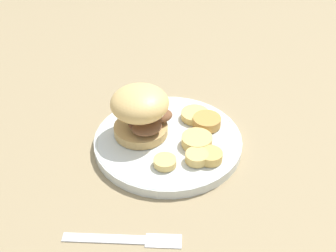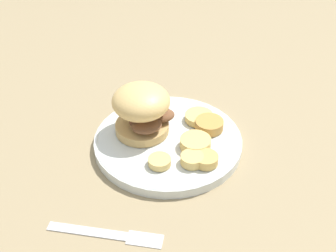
{
  "view_description": "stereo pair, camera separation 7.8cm",
  "coord_description": "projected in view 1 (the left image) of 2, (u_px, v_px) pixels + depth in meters",
  "views": [
    {
      "loc": [
        -0.48,
        0.38,
        0.52
      ],
      "look_at": [
        0.0,
        0.0,
        0.04
      ],
      "focal_mm": 50.0,
      "sensor_mm": 36.0,
      "label": 1
    },
    {
      "loc": [
        -0.53,
        0.32,
        0.52
      ],
      "look_at": [
        0.0,
        0.0,
        0.04
      ],
      "focal_mm": 50.0,
      "sensor_mm": 36.0,
      "label": 2
    }
  ],
  "objects": [
    {
      "name": "potato_round_0",
      "position": [
        195.0,
        158.0,
        0.74
      ],
      "size": [
        0.04,
        0.04,
        0.02
      ],
      "primitive_type": "cylinder",
      "color": "#DBB766",
      "rests_on": "dinner_plate"
    },
    {
      "name": "potato_round_3",
      "position": [
        195.0,
        115.0,
        0.84
      ],
      "size": [
        0.05,
        0.05,
        0.01
      ],
      "primitive_type": "cylinder",
      "color": "#DBB766",
      "rests_on": "dinner_plate"
    },
    {
      "name": "dinner_plate",
      "position": [
        168.0,
        141.0,
        0.8
      ],
      "size": [
        0.25,
        0.25,
        0.02
      ],
      "color": "silver",
      "rests_on": "ground_plane"
    },
    {
      "name": "fork",
      "position": [
        124.0,
        239.0,
        0.65
      ],
      "size": [
        0.12,
        0.14,
        0.0
      ],
      "color": "silver",
      "rests_on": "ground_plane"
    },
    {
      "name": "ground_plane",
      "position": [
        168.0,
        146.0,
        0.81
      ],
      "size": [
        4.0,
        4.0,
        0.0
      ],
      "primitive_type": "plane",
      "color": "#937F5B"
    },
    {
      "name": "potato_round_5",
      "position": [
        210.0,
        156.0,
        0.75
      ],
      "size": [
        0.04,
        0.04,
        0.01
      ],
      "primitive_type": "cylinder",
      "color": "tan",
      "rests_on": "dinner_plate"
    },
    {
      "name": "potato_round_2",
      "position": [
        165.0,
        162.0,
        0.74
      ],
      "size": [
        0.04,
        0.04,
        0.01
      ],
      "primitive_type": "cylinder",
      "color": "#DBB766",
      "rests_on": "dinner_plate"
    },
    {
      "name": "potato_round_4",
      "position": [
        197.0,
        141.0,
        0.78
      ],
      "size": [
        0.05,
        0.05,
        0.02
      ],
      "primitive_type": "cylinder",
      "color": "#DBB766",
      "rests_on": "dinner_plate"
    },
    {
      "name": "sandwich",
      "position": [
        141.0,
        111.0,
        0.78
      ],
      "size": [
        0.1,
        0.11,
        0.09
      ],
      "color": "tan",
      "rests_on": "dinner_plate"
    },
    {
      "name": "potato_round_1",
      "position": [
        207.0,
        122.0,
        0.82
      ],
      "size": [
        0.05,
        0.05,
        0.02
      ],
      "primitive_type": "cylinder",
      "color": "#BC8942",
      "rests_on": "dinner_plate"
    }
  ]
}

